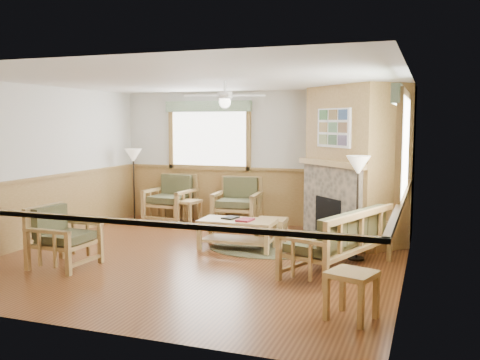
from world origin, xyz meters
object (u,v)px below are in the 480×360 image
(armchair_left, at_px, (64,237))
(footstool, at_px, (271,231))
(armchair_back_left, at_px, (170,199))
(end_table_chairs, at_px, (188,212))
(end_table_sofa, at_px, (351,296))
(floor_lamp_right, at_px, (357,208))
(armchair_back_right, at_px, (237,202))
(floor_lamp_left, at_px, (134,185))
(coffee_table, at_px, (237,234))
(sofa, at_px, (338,240))

(armchair_left, bearing_deg, footstool, -42.67)
(armchair_back_left, xyz_separation_m, end_table_chairs, (0.49, -0.18, -0.24))
(end_table_sofa, bearing_deg, floor_lamp_right, 96.36)
(end_table_sofa, bearing_deg, armchair_back_right, 123.43)
(end_table_chairs, distance_m, floor_lamp_left, 1.33)
(armchair_left, bearing_deg, armchair_back_right, -17.72)
(floor_lamp_right, bearing_deg, armchair_left, -154.81)
(coffee_table, relative_size, floor_lamp_right, 0.77)
(end_table_chairs, relative_size, floor_lamp_right, 0.32)
(armchair_back_left, relative_size, floor_lamp_right, 0.62)
(armchair_back_left, xyz_separation_m, floor_lamp_right, (4.08, -1.81, 0.30))
(coffee_table, distance_m, floor_lamp_left, 3.34)
(armchair_left, relative_size, floor_lamp_left, 0.57)
(sofa, distance_m, end_table_chairs, 4.15)
(end_table_chairs, bearing_deg, footstool, -27.03)
(sofa, distance_m, coffee_table, 1.91)
(end_table_chairs, bearing_deg, floor_lamp_right, -24.42)
(armchair_back_left, bearing_deg, floor_lamp_right, -19.86)
(armchair_left, xyz_separation_m, coffee_table, (1.98, 1.84, -0.19))
(armchair_left, relative_size, coffee_table, 0.71)
(end_table_sofa, distance_m, footstool, 3.60)
(armchair_left, distance_m, end_table_chairs, 3.49)
(coffee_table, height_order, floor_lamp_right, floor_lamp_right)
(armchair_back_right, distance_m, end_table_chairs, 1.05)
(floor_lamp_left, bearing_deg, footstool, -17.37)
(floor_lamp_left, bearing_deg, coffee_table, -28.96)
(floor_lamp_right, bearing_deg, footstool, 159.32)
(armchair_back_right, height_order, floor_lamp_left, floor_lamp_left)
(footstool, bearing_deg, floor_lamp_right, -20.68)
(armchair_back_right, bearing_deg, floor_lamp_left, -179.75)
(armchair_back_left, relative_size, armchair_left, 1.12)
(armchair_back_left, distance_m, footstool, 2.86)
(floor_lamp_left, bearing_deg, floor_lamp_right, -18.43)
(end_table_chairs, height_order, floor_lamp_left, floor_lamp_left)
(sofa, xyz_separation_m, footstool, (-1.35, 1.28, -0.22))
(footstool, relative_size, floor_lamp_right, 0.31)
(armchair_back_left, bearing_deg, coffee_table, -35.88)
(armchair_back_right, height_order, end_table_sofa, armchair_back_right)
(coffee_table, height_order, footstool, coffee_table)
(end_table_sofa, xyz_separation_m, footstool, (-1.80, 3.12, -0.04))
(end_table_sofa, bearing_deg, sofa, 103.78)
(floor_lamp_left, height_order, floor_lamp_right, floor_lamp_right)
(sofa, xyz_separation_m, floor_lamp_right, (0.17, 0.71, 0.36))
(sofa, height_order, footstool, sofa)
(floor_lamp_left, bearing_deg, armchair_back_left, 15.92)
(armchair_back_right, bearing_deg, footstool, -54.21)
(end_table_sofa, distance_m, floor_lamp_left, 6.59)
(sofa, distance_m, floor_lamp_left, 5.20)
(armchair_left, bearing_deg, sofa, -71.12)
(end_table_sofa, bearing_deg, floor_lamp_left, 140.88)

